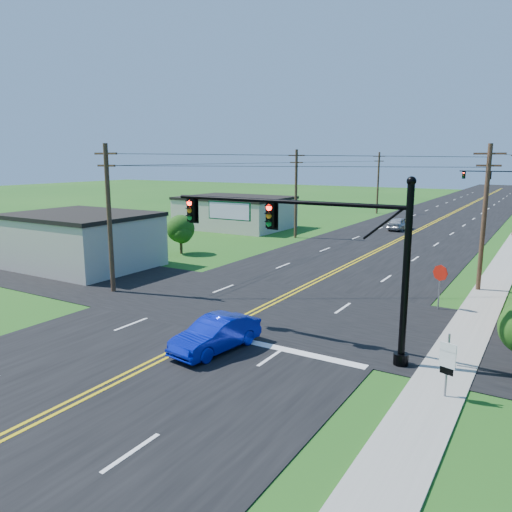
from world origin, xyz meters
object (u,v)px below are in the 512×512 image
Objects in this scene: signal_mast_far at (495,180)px; route_sign at (447,361)px; signal_mast_main at (302,239)px; blue_car at (216,335)px; stop_sign at (440,277)px.

route_sign is (6.42, -74.02, -3.18)m from signal_mast_far.
signal_mast_main reaches higher than blue_car.
blue_car is at bearing -159.81° from route_sign.
signal_mast_main is 4.50× the size of stop_sign.
route_sign is (6.52, -2.02, -3.39)m from signal_mast_main.
signal_mast_main reaches higher than route_sign.
signal_mast_far reaches higher than stop_sign.
stop_sign is at bearing 119.30° from route_sign.
blue_car is at bearing -136.67° from signal_mast_main.
signal_mast_main is 7.62m from route_sign.
stop_sign is (4.06, -63.46, -2.73)m from signal_mast_far.
signal_mast_main and signal_mast_far have the same top height.
route_sign reaches higher than blue_car.
signal_mast_far is at bearing 89.92° from signal_mast_main.
stop_sign is at bearing 64.01° from signal_mast_main.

